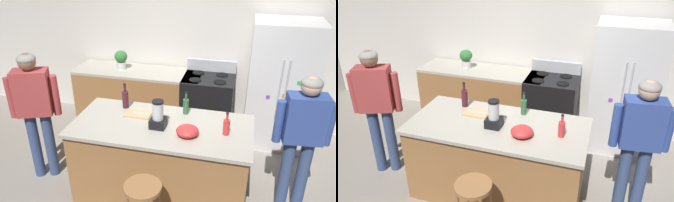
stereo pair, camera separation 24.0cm
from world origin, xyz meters
The scene contains 17 objects.
ground_plane centered at (0.00, 0.00, 0.00)m, with size 14.00×14.00×0.00m, color gray.
back_wall centered at (0.00, 1.95, 1.35)m, with size 8.00×0.10×2.70m, color silver.
kitchen_island centered at (0.00, 0.00, 0.47)m, with size 1.99×0.95×0.93m.
back_counter_run centered at (-0.80, 1.55, 0.46)m, with size 2.00×0.64×0.93m.
refrigerator centered at (1.34, 1.50, 0.92)m, with size 0.90×0.73×1.83m.
stove_range centered at (0.32, 1.52, 0.48)m, with size 0.76×0.65×1.11m.
person_by_island_left centered at (-1.54, -0.04, 1.00)m, with size 0.58×0.35×1.65m.
person_by_sink_right centered at (1.48, 0.13, 0.97)m, with size 0.60×0.26×1.59m.
bar_stool centered at (0.02, -0.77, 0.54)m, with size 0.36×0.36×0.71m.
potted_plant centered at (-1.07, 1.55, 1.10)m, with size 0.20×0.20×0.30m.
blender_appliance centered at (-0.02, -0.05, 1.06)m, with size 0.17×0.17×0.32m.
bottle_soda centered at (0.71, -0.03, 1.02)m, with size 0.07×0.07×0.26m.
bottle_olive_oil centered at (0.21, 0.33, 1.03)m, with size 0.07×0.07×0.28m.
bottle_wine centered at (-0.53, 0.30, 1.05)m, with size 0.08×0.08×0.32m.
mixing_bowl centered at (0.32, -0.15, 0.98)m, with size 0.24×0.24×0.11m, color red.
cutting_board centered at (-0.32, 0.16, 0.94)m, with size 0.30×0.20×0.02m, color tan.
chef_knife centered at (-0.30, 0.16, 0.95)m, with size 0.22×0.03×0.01m, color #B7BABF.
Camera 2 is at (1.07, -2.97, 2.75)m, focal length 35.14 mm.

